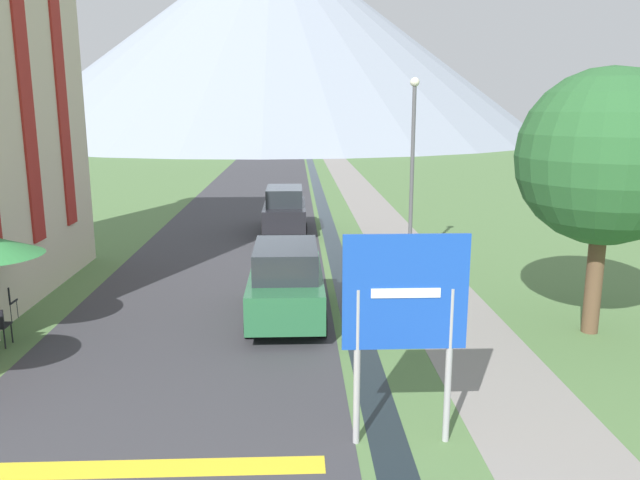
{
  "coord_description": "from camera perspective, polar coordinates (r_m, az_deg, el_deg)",
  "views": [
    {
      "loc": [
        -0.17,
        -4.06,
        4.96
      ],
      "look_at": [
        0.39,
        10.0,
        1.92
      ],
      "focal_mm": 35.0,
      "sensor_mm": 36.0,
      "label": 1
    }
  ],
  "objects": [
    {
      "name": "streetlamp",
      "position": [
        19.44,
        8.45,
        7.41
      ],
      "size": [
        0.28,
        0.28,
        5.79
      ],
      "color": "#515156",
      "rests_on": "ground_plane"
    },
    {
      "name": "cafe_chair_far_right",
      "position": [
        16.37,
        -26.95,
        -4.94
      ],
      "size": [
        0.4,
        0.4,
        0.85
      ],
      "rotation": [
        0.0,
        0.0,
        0.38
      ],
      "color": "black",
      "rests_on": "ground_plane"
    },
    {
      "name": "mountain_distant",
      "position": [
        100.33,
        -4.3,
        17.98
      ],
      "size": [
        81.46,
        81.46,
        30.32
      ],
      "color": "gray",
      "rests_on": "ground_plane"
    },
    {
      "name": "parked_car_far",
      "position": [
        24.91,
        -3.25,
        2.8
      ],
      "size": [
        1.73,
        4.19,
        1.82
      ],
      "color": "black",
      "rests_on": "ground_plane"
    },
    {
      "name": "ground_plane",
      "position": [
        24.56,
        -1.85,
        0.52
      ],
      "size": [
        160.0,
        160.0,
        0.0
      ],
      "primitive_type": "plane",
      "color": "#517542"
    },
    {
      "name": "drainage_channel",
      "position": [
        34.44,
        0.01,
        3.9
      ],
      "size": [
        0.6,
        60.0,
        0.0
      ],
      "color": "black",
      "rests_on": "ground_plane"
    },
    {
      "name": "road_sign",
      "position": [
        9.09,
        7.77,
        -6.39
      ],
      "size": [
        1.81,
        0.11,
        3.2
      ],
      "color": "#9E9EA3",
      "rests_on": "ground_plane"
    },
    {
      "name": "footpath",
      "position": [
        34.62,
        3.99,
        3.92
      ],
      "size": [
        2.2,
        60.0,
        0.01
      ],
      "color": "gray",
      "rests_on": "ground_plane"
    },
    {
      "name": "tree_by_path",
      "position": [
        14.58,
        24.68,
        6.87
      ],
      "size": [
        3.74,
        3.74,
        5.78
      ],
      "color": "brown",
      "rests_on": "ground_plane"
    },
    {
      "name": "road",
      "position": [
        34.49,
        -6.16,
        3.85
      ],
      "size": [
        6.4,
        60.0,
        0.01
      ],
      "color": "#38383D",
      "rests_on": "ground_plane"
    },
    {
      "name": "parked_car_near",
      "position": [
        14.72,
        -3.11,
        -3.81
      ],
      "size": [
        1.79,
        4.15,
        1.82
      ],
      "color": "#28663D",
      "rests_on": "ground_plane"
    }
  ]
}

